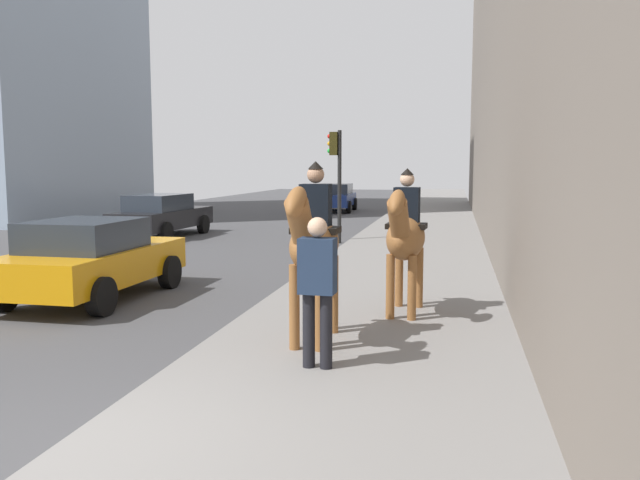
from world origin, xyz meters
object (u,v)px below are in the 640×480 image
Objects in this scene: car_near_lane at (162,215)px; traffic_light_near_curb at (336,167)px; mounted_horse_far at (405,235)px; mounted_horse_near at (314,242)px; car_mid_lane at (334,197)px; car_far_lane at (91,258)px; pedestrian_greeting at (317,282)px.

car_near_lane is 1.33× the size of traffic_light_near_curb.
mounted_horse_near is at bearing -25.37° from mounted_horse_far.
mounted_horse_near is 0.53× the size of car_mid_lane.
car_far_lane is at bearing 163.24° from traffic_light_near_curb.
car_far_lane is 9.75m from traffic_light_near_curb.
traffic_light_near_curb reaches higher than pedestrian_greeting.
mounted_horse_near is at bearing 16.29° from pedestrian_greeting.
mounted_horse_near is at bearing -144.60° from car_near_lane.
mounted_horse_far is 0.49× the size of car_near_lane.
traffic_light_near_curb is at bearing -16.11° from car_far_lane.
car_mid_lane is (23.56, 5.43, -0.57)m from mounted_horse_far.
pedestrian_greeting is 5.95m from car_far_lane.
car_mid_lane is 23.02m from car_far_lane.
car_far_lane is (2.39, 4.58, -0.68)m from mounted_horse_near.
mounted_horse_near is 5.21m from car_far_lane.
traffic_light_near_curb is at bearing -91.95° from car_near_lane.
traffic_light_near_curb reaches higher than car_far_lane.
mounted_horse_near is 2.12m from mounted_horse_far.
car_near_lane and car_far_lane have the same top height.
traffic_light_near_curb reaches higher than mounted_horse_far.
pedestrian_greeting is at bearing -170.68° from traffic_light_near_curb.
car_far_lane is (-9.69, -3.22, -0.01)m from car_near_lane.
pedestrian_greeting is 0.39× the size of car_mid_lane.
car_far_lane is at bearing -92.03° from mounted_horse_far.
car_mid_lane is at bearing -11.71° from car_near_lane.
pedestrian_greeting reaches higher than car_near_lane.
car_near_lane and car_mid_lane have the same top height.
car_near_lane is at bearing -16.60° from car_mid_lane.
traffic_light_near_curb is (12.64, 2.07, 1.23)m from pedestrian_greeting.
mounted_horse_near is 1.36× the size of pedestrian_greeting.
traffic_light_near_curb is (-13.81, -2.60, 1.56)m from car_mid_lane.
mounted_horse_near reaches higher than car_mid_lane.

